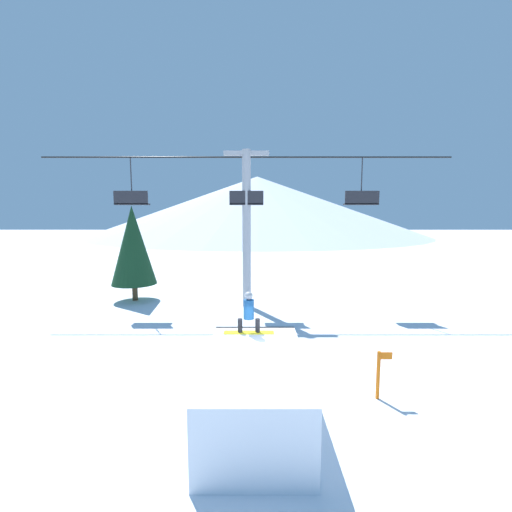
{
  "coord_description": "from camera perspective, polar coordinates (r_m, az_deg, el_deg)",
  "views": [
    {
      "loc": [
        -0.32,
        -8.01,
        5.01
      ],
      "look_at": [
        -0.35,
        5.01,
        3.45
      ],
      "focal_mm": 24.0,
      "sensor_mm": 36.0,
      "label": 1
    }
  ],
  "objects": [
    {
      "name": "snow_ramp",
      "position": [
        8.86,
        -0.08,
        -21.35
      ],
      "size": [
        2.37,
        4.43,
        1.65
      ],
      "color": "white",
      "rests_on": "ground_plane"
    },
    {
      "name": "snowboarder",
      "position": [
        9.87,
        -1.09,
        -9.47
      ],
      "size": [
        1.43,
        0.3,
        1.21
      ],
      "color": "yellow",
      "rests_on": "snow_ramp"
    },
    {
      "name": "chairlift",
      "position": [
        18.47,
        -1.46,
        6.71
      ],
      "size": [
        21.6,
        0.46,
        8.45
      ],
      "color": "#9E9EA3",
      "rests_on": "ground_plane"
    },
    {
      "name": "mountain_ridge",
      "position": [
        87.07,
        0.34,
        8.32
      ],
      "size": [
        81.02,
        81.02,
        14.59
      ],
      "color": "silver",
      "rests_on": "ground_plane"
    },
    {
      "name": "ground_plane",
      "position": [
        9.46,
        2.25,
        -25.19
      ],
      "size": [
        220.0,
        220.0,
        0.0
      ],
      "primitive_type": "plane",
      "color": "white"
    },
    {
      "name": "trail_marker",
      "position": [
        10.41,
        19.92,
        -17.92
      ],
      "size": [
        0.41,
        0.1,
        1.35
      ],
      "color": "orange",
      "rests_on": "ground_plane"
    },
    {
      "name": "pine_tree_near",
      "position": [
        21.14,
        -19.69,
        1.69
      ],
      "size": [
        2.58,
        2.58,
        5.57
      ],
      "color": "#4C3823",
      "rests_on": "ground_plane"
    }
  ]
}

